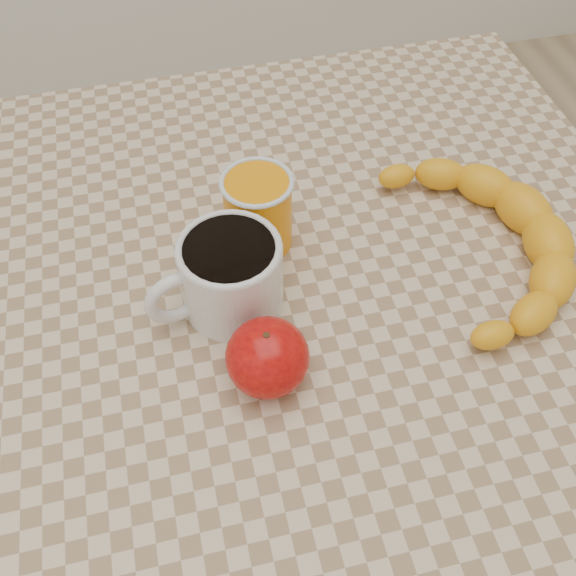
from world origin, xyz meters
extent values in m
plane|color=tan|center=(0.00, 0.00, 0.00)|extent=(3.00, 3.00, 0.00)
cube|color=#CFB592|center=(0.00, 0.00, 0.73)|extent=(0.80, 0.80, 0.04)
cube|color=#96774C|center=(0.00, 0.00, 0.68)|extent=(0.74, 0.74, 0.06)
cylinder|color=#96774C|center=(-0.35, 0.35, 0.35)|extent=(0.05, 0.05, 0.71)
cylinder|color=#96774C|center=(0.35, 0.35, 0.35)|extent=(0.05, 0.05, 0.71)
cylinder|color=silver|center=(-0.05, 0.01, 0.79)|extent=(0.11, 0.11, 0.08)
cylinder|color=black|center=(-0.05, 0.01, 0.82)|extent=(0.08, 0.08, 0.01)
torus|color=silver|center=(-0.05, 0.01, 0.83)|extent=(0.09, 0.09, 0.01)
torus|color=silver|center=(-0.10, 0.00, 0.79)|extent=(0.06, 0.03, 0.06)
cylinder|color=orange|center=(-0.01, 0.08, 0.79)|extent=(0.07, 0.07, 0.08)
torus|color=silver|center=(-0.01, 0.08, 0.83)|extent=(0.07, 0.07, 0.01)
ellipsoid|color=#880407|center=(-0.04, -0.08, 0.78)|extent=(0.08, 0.08, 0.07)
cylinder|color=#382311|center=(-0.04, -0.08, 0.81)|extent=(0.01, 0.01, 0.01)
camera|label=1|loc=(-0.09, -0.36, 1.24)|focal=40.00mm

